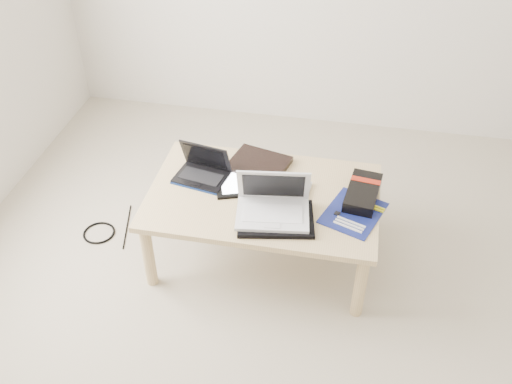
% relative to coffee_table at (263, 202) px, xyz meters
% --- Properties ---
extents(ground, '(4.00, 4.00, 0.00)m').
position_rel_coffee_table_xyz_m(ground, '(0.44, -0.64, -0.35)').
color(ground, '#B9AC96').
rests_on(ground, ground).
extents(coffee_table, '(1.10, 0.70, 0.40)m').
position_rel_coffee_table_xyz_m(coffee_table, '(0.00, 0.00, 0.00)').
color(coffee_table, tan).
rests_on(coffee_table, ground).
extents(book, '(0.33, 0.30, 0.03)m').
position_rel_coffee_table_xyz_m(book, '(-0.06, 0.21, 0.06)').
color(book, black).
rests_on(book, coffee_table).
extents(netbook, '(0.28, 0.23, 0.18)m').
position_rel_coffee_table_xyz_m(netbook, '(-0.32, 0.08, 0.09)').
color(netbook, black).
rests_on(netbook, coffee_table).
extents(tablet, '(0.33, 0.29, 0.01)m').
position_rel_coffee_table_xyz_m(tablet, '(-0.11, 0.06, 0.06)').
color(tablet, black).
rests_on(tablet, coffee_table).
extents(remote, '(0.07, 0.22, 0.02)m').
position_rel_coffee_table_xyz_m(remote, '(0.19, 0.01, 0.06)').
color(remote, '#A8A9AD').
rests_on(remote, coffee_table).
extents(neoprene_sleeve, '(0.38, 0.30, 0.02)m').
position_rel_coffee_table_xyz_m(neoprene_sleeve, '(0.09, -0.17, 0.06)').
color(neoprene_sleeve, black).
rests_on(neoprene_sleeve, coffee_table).
extents(white_laptop, '(0.36, 0.27, 0.22)m').
position_rel_coffee_table_xyz_m(white_laptop, '(0.07, -0.14, 0.11)').
color(white_laptop, silver).
rests_on(white_laptop, neoprene_sleeve).
extents(motherboard, '(0.32, 0.36, 0.01)m').
position_rel_coffee_table_xyz_m(motherboard, '(0.43, -0.06, 0.05)').
color(motherboard, '#0C144E').
rests_on(motherboard, coffee_table).
extents(gpu_box, '(0.18, 0.30, 0.06)m').
position_rel_coffee_table_xyz_m(gpu_box, '(0.47, 0.06, 0.08)').
color(gpu_box, black).
rests_on(gpu_box, coffee_table).
extents(cable_coil, '(0.12, 0.12, 0.01)m').
position_rel_coffee_table_xyz_m(cable_coil, '(-0.06, -0.02, 0.05)').
color(cable_coil, black).
rests_on(cable_coil, coffee_table).
extents(floor_cable_coil, '(0.20, 0.20, 0.01)m').
position_rel_coffee_table_xyz_m(floor_cable_coil, '(-0.90, -0.02, -0.35)').
color(floor_cable_coil, black).
rests_on(floor_cable_coil, ground).
extents(floor_cable_trail, '(0.09, 0.34, 0.01)m').
position_rel_coffee_table_xyz_m(floor_cable_trail, '(-0.77, 0.06, -0.35)').
color(floor_cable_trail, black).
rests_on(floor_cable_trail, ground).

